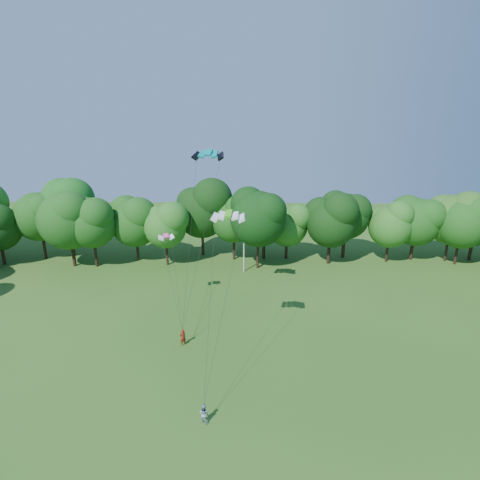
{
  "coord_description": "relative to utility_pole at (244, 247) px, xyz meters",
  "views": [
    {
      "loc": [
        0.5,
        -19.64,
        21.34
      ],
      "look_at": [
        -0.25,
        13.0,
        10.86
      ],
      "focal_mm": 28.0,
      "sensor_mm": 36.0,
      "label": 1
    }
  ],
  "objects": [
    {
      "name": "kite_flyer_right",
      "position": [
        -2.55,
        -29.03,
        -3.01
      ],
      "size": [
        0.93,
        0.84,
        1.55
      ],
      "primitive_type": "imported",
      "rotation": [
        0.0,
        0.0,
        2.74
      ],
      "color": "#87A0BB",
      "rests_on": "ground"
    },
    {
      "name": "kite_green",
      "position": [
        -1.03,
        -21.44,
        10.23
      ],
      "size": [
        2.84,
        1.45,
        0.46
      ],
      "rotation": [
        0.0,
        0.0,
        -0.08
      ],
      "color": "#48BF1C",
      "rests_on": "ground"
    },
    {
      "name": "utility_pole",
      "position": [
        0.0,
        0.0,
        0.0
      ],
      "size": [
        1.43,
        0.49,
        7.32
      ],
      "rotation": [
        0.0,
        0.0,
        0.29
      ],
      "color": "beige",
      "rests_on": "ground"
    },
    {
      "name": "tree_back_east",
      "position": [
        31.97,
        5.24,
        3.87
      ],
      "size": [
        8.44,
        8.44,
        12.28
      ],
      "color": "#372816",
      "rests_on": "ground"
    },
    {
      "name": "tree_back_west",
      "position": [
        -28.2,
        6.2,
        4.64
      ],
      "size": [
        9.28,
        9.28,
        13.5
      ],
      "color": "#312313",
      "rests_on": "ground"
    },
    {
      "name": "kite_pink",
      "position": [
        -8.63,
        -11.31,
        5.18
      ],
      "size": [
        1.94,
        1.37,
        0.36
      ],
      "rotation": [
        0.0,
        0.0,
        0.33
      ],
      "color": "#FD469C",
      "rests_on": "ground"
    },
    {
      "name": "tree_back_center",
      "position": [
        2.06,
        1.47,
        4.39
      ],
      "size": [
        9.01,
        9.01,
        13.1
      ],
      "color": "black",
      "rests_on": "ground"
    },
    {
      "name": "kite_flyer_left",
      "position": [
        -5.8,
        -19.12,
        -2.91
      ],
      "size": [
        0.77,
        0.72,
        1.76
      ],
      "primitive_type": "imported",
      "rotation": [
        0.0,
        0.0,
        3.75
      ],
      "color": "maroon",
      "rests_on": "ground"
    },
    {
      "name": "ground",
      "position": [
        0.11,
        -31.61,
        -3.79
      ],
      "size": [
        160.0,
        160.0,
        0.0
      ],
      "primitive_type": "plane",
      "color": "#275517",
      "rests_on": "ground"
    },
    {
      "name": "kite_teal",
      "position": [
        -3.27,
        -14.37,
        14.6
      ],
      "size": [
        3.12,
        1.68,
        0.67
      ],
      "rotation": [
        0.0,
        0.0,
        -0.13
      ],
      "color": "#04898C",
      "rests_on": "ground"
    }
  ]
}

